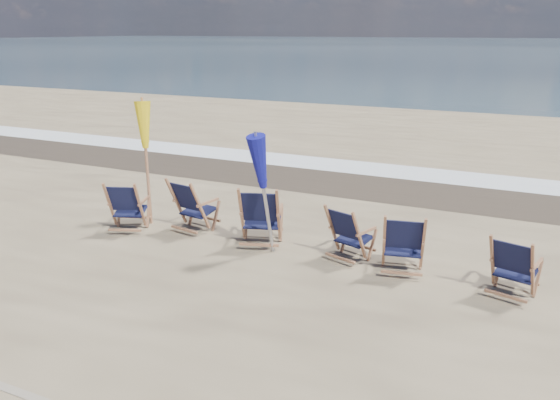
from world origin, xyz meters
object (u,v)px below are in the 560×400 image
(beach_chair_2, at_px, (278,218))
(beach_chair_3, at_px, (359,238))
(beach_chair_0, at_px, (140,207))
(umbrella_blue, at_px, (265,165))
(umbrella_yellow, at_px, (144,132))
(beach_chair_5, at_px, (532,273))
(beach_chair_1, at_px, (200,209))
(beach_chair_4, at_px, (423,246))

(beach_chair_2, height_order, beach_chair_3, beach_chair_2)
(beach_chair_0, bearing_deg, umbrella_blue, 160.95)
(umbrella_yellow, xyz_separation_m, umbrella_blue, (2.71, -0.57, -0.22))
(beach_chair_5, distance_m, umbrella_yellow, 6.76)
(beach_chair_2, bearing_deg, beach_chair_1, -16.31)
(beach_chair_1, bearing_deg, beach_chair_4, -171.67)
(beach_chair_2, xyz_separation_m, beach_chair_5, (3.83, -0.40, -0.08))
(umbrella_yellow, bearing_deg, beach_chair_4, -4.27)
(beach_chair_0, height_order, beach_chair_5, beach_chair_0)
(beach_chair_3, xyz_separation_m, umbrella_yellow, (-4.20, 0.37, 1.25))
(beach_chair_0, bearing_deg, beach_chair_4, 162.67)
(beach_chair_3, relative_size, beach_chair_5, 1.00)
(beach_chair_3, height_order, beach_chair_5, beach_chair_3)
(beach_chair_1, relative_size, umbrella_yellow, 0.45)
(beach_chair_2, distance_m, beach_chair_5, 3.85)
(beach_chair_5, bearing_deg, umbrella_blue, 13.63)
(beach_chair_4, height_order, umbrella_blue, umbrella_blue)
(umbrella_yellow, distance_m, umbrella_blue, 2.78)
(beach_chair_4, relative_size, beach_chair_5, 1.07)
(umbrella_blue, bearing_deg, beach_chair_1, 168.57)
(beach_chair_4, height_order, beach_chair_5, beach_chair_4)
(umbrella_blue, bearing_deg, beach_chair_5, -1.08)
(beach_chair_4, distance_m, umbrella_yellow, 5.31)
(beach_chair_0, relative_size, beach_chair_4, 0.99)
(beach_chair_1, distance_m, beach_chair_2, 1.49)
(beach_chair_0, relative_size, beach_chair_5, 1.06)
(umbrella_yellow, height_order, umbrella_blue, umbrella_yellow)
(beach_chair_5, relative_size, umbrella_blue, 0.46)
(beach_chair_1, bearing_deg, beach_chair_5, -173.98)
(beach_chair_0, distance_m, beach_chair_2, 2.55)
(beach_chair_4, bearing_deg, beach_chair_2, -15.01)
(umbrella_yellow, bearing_deg, beach_chair_3, -5.09)
(beach_chair_2, relative_size, beach_chair_5, 1.18)
(beach_chair_5, bearing_deg, beach_chair_2, 8.78)
(beach_chair_1, height_order, beach_chair_2, beach_chair_2)
(beach_chair_4, bearing_deg, umbrella_blue, -7.34)
(beach_chair_1, relative_size, beach_chair_4, 1.03)
(beach_chair_5, distance_m, umbrella_blue, 4.04)
(beach_chair_1, bearing_deg, umbrella_yellow, -2.27)
(umbrella_yellow, bearing_deg, beach_chair_1, -12.15)
(beach_chair_1, height_order, beach_chair_5, beach_chair_1)
(umbrella_blue, bearing_deg, beach_chair_3, 7.36)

